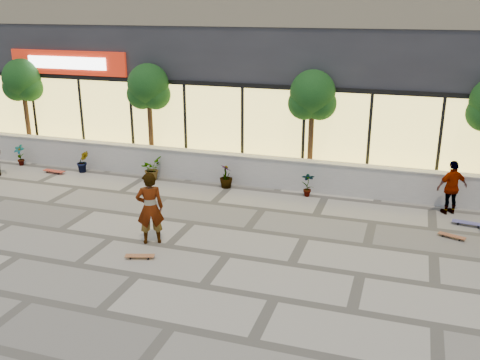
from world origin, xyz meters
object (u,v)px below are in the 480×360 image
(skater_center, at_px, (150,208))
(skateboard_center, at_px, (140,256))
(tree_mideast, at_px, (312,98))
(skateboard_right_near, at_px, (452,236))
(tree_midwest, at_px, (149,89))
(skater_right_near, at_px, (452,187))
(skateboard_right_far, at_px, (468,223))
(tree_west, at_px, (23,83))
(skateboard_left, at_px, (54,171))

(skater_center, relative_size, skateboard_center, 2.60)
(tree_mideast, bearing_deg, skateboard_right_near, -36.05)
(tree_midwest, xyz_separation_m, skateboard_center, (3.16, -6.92, -2.91))
(skater_center, height_order, skateboard_right_near, skater_center)
(skater_right_near, distance_m, skateboard_right_far, 1.21)
(tree_west, xyz_separation_m, skater_center, (8.51, -5.98, -2.02))
(skateboard_center, distance_m, skateboard_right_far, 9.11)
(tree_mideast, bearing_deg, tree_midwest, 180.00)
(skateboard_right_far, bearing_deg, tree_mideast, 162.98)
(skateboard_center, bearing_deg, skateboard_right_near, 9.14)
(skater_right_near, xyz_separation_m, skateboard_center, (-7.34, -5.52, -0.74))
(tree_mideast, distance_m, skateboard_left, 9.75)
(tree_west, bearing_deg, skater_center, -35.11)
(skater_center, xyz_separation_m, skateboard_center, (0.15, -0.94, -0.89))
(tree_west, distance_m, skater_center, 10.60)
(tree_west, relative_size, skateboard_left, 4.45)
(tree_midwest, height_order, skateboard_left, tree_midwest)
(tree_midwest, xyz_separation_m, skateboard_left, (-3.15, -1.72, -2.90))
(skater_right_near, height_order, skateboard_right_near, skater_right_near)
(skateboard_left, bearing_deg, skater_right_near, 5.51)
(skater_center, bearing_deg, tree_mideast, -146.00)
(tree_mideast, height_order, skater_right_near, tree_mideast)
(tree_mideast, height_order, skateboard_center, tree_mideast)
(tree_west, distance_m, skateboard_right_far, 16.88)
(skater_center, bearing_deg, tree_west, -64.55)
(skateboard_right_near, xyz_separation_m, skateboard_right_far, (0.48, 1.03, 0.02))
(tree_midwest, distance_m, skater_right_near, 10.81)
(tree_west, bearing_deg, skateboard_right_near, -11.57)
(skateboard_left, bearing_deg, tree_mideast, 14.81)
(skateboard_center, distance_m, skateboard_right_near, 8.19)
(skater_center, height_order, skateboard_right_far, skater_center)
(skateboard_right_far, bearing_deg, tree_midwest, 175.68)
(tree_midwest, distance_m, tree_mideast, 6.00)
(skateboard_center, bearing_deg, skater_right_near, 19.68)
(tree_mideast, xyz_separation_m, skater_center, (-2.99, -5.98, -2.02))
(skater_right_near, relative_size, skateboard_right_far, 1.84)
(tree_mideast, xyz_separation_m, skateboard_left, (-9.15, -1.72, -2.90))
(skateboard_right_far, bearing_deg, skateboard_center, -141.90)
(tree_midwest, xyz_separation_m, skateboard_right_far, (10.98, -2.24, -2.90))
(tree_mideast, height_order, skateboard_right_near, tree_mideast)
(tree_mideast, distance_m, skateboard_center, 8.03)
(skateboard_left, xyz_separation_m, skateboard_right_far, (14.13, -0.52, 0.00))
(tree_midwest, relative_size, skateboard_center, 5.30)
(skateboard_right_near, bearing_deg, skateboard_left, -167.25)
(skateboard_center, distance_m, skateboard_left, 8.18)
(skateboard_left, distance_m, skateboard_right_far, 14.14)
(skater_right_near, bearing_deg, skateboard_left, -28.58)
(skater_center, height_order, skateboard_left, skater_center)
(tree_west, relative_size, tree_midwest, 1.00)
(tree_midwest, distance_m, skater_center, 7.00)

